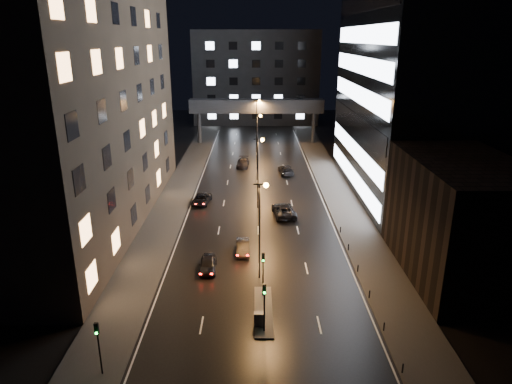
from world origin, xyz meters
TOP-DOWN VIEW (x-y plane):
  - ground at (0.00, 40.00)m, footprint 160.00×160.00m
  - sidewalk_left at (-12.50, 35.00)m, footprint 5.00×110.00m
  - sidewalk_right at (12.50, 35.00)m, footprint 5.00×110.00m
  - building_left at (-22.50, 24.00)m, footprint 15.00×48.00m
  - building_right_low at (20.00, 9.00)m, footprint 10.00×18.00m
  - building_right_glass at (25.00, 36.00)m, footprint 20.00×36.00m
  - building_far at (0.00, 98.00)m, footprint 34.00×14.00m
  - skybridge at (0.00, 70.00)m, footprint 30.00×3.00m
  - median_island at (0.30, 2.00)m, footprint 1.60×8.00m
  - traffic_signal_near at (0.30, 4.49)m, footprint 0.28×0.34m
  - traffic_signal_far at (0.30, -1.01)m, footprint 0.28×0.34m
  - traffic_signal_corner at (-11.50, -6.01)m, footprint 0.28×0.34m
  - bollard_row at (10.20, 6.50)m, footprint 0.12×25.12m
  - streetlight_near at (0.16, 8.00)m, footprint 1.45×0.50m
  - streetlight_mid_a at (0.16, 28.00)m, footprint 1.45×0.50m
  - streetlight_mid_b at (0.16, 48.00)m, footprint 1.45×0.50m
  - streetlight_far at (0.16, 68.00)m, footprint 1.45×0.50m
  - car_away_a at (-5.36, 9.63)m, footprint 1.81×4.23m
  - car_away_b at (-1.80, 13.72)m, footprint 1.59×4.21m
  - car_away_c at (-8.26, 29.75)m, footprint 2.92×5.17m
  - car_away_d at (-2.65, 49.80)m, footprint 2.43×5.38m
  - car_toward_a at (3.51, 24.96)m, footprint 3.42×6.16m
  - car_toward_b at (5.12, 45.12)m, footprint 2.70×5.56m
  - utility_cabinet at (-0.10, -0.22)m, footprint 0.89×0.55m

SIDE VIEW (x-z plane):
  - ground at x=0.00m, z-range 0.00..0.00m
  - sidewalk_left at x=-12.50m, z-range 0.00..0.15m
  - sidewalk_right at x=12.50m, z-range 0.00..0.15m
  - median_island at x=0.30m, z-range 0.00..0.15m
  - bollard_row at x=10.20m, z-range 0.00..0.90m
  - car_away_c at x=-8.26m, z-range 0.00..1.36m
  - car_away_b at x=-1.80m, z-range 0.00..1.37m
  - car_away_a at x=-5.36m, z-range 0.00..1.43m
  - utility_cabinet at x=-0.10m, z-range 0.15..1.36m
  - car_away_d at x=-2.65m, z-range 0.00..1.53m
  - car_toward_b at x=5.12m, z-range 0.00..1.56m
  - car_toward_a at x=3.51m, z-range 0.00..1.63m
  - traffic_signal_corner at x=-11.50m, z-range 0.74..5.14m
  - traffic_signal_near at x=0.30m, z-range 0.89..5.29m
  - traffic_signal_far at x=0.30m, z-range 0.89..5.29m
  - building_right_low at x=20.00m, z-range 0.00..12.00m
  - streetlight_near at x=0.16m, z-range 1.42..11.57m
  - streetlight_mid_a at x=0.16m, z-range 1.42..11.57m
  - streetlight_mid_b at x=0.16m, z-range 1.42..11.57m
  - streetlight_far at x=0.16m, z-range 1.42..11.57m
  - skybridge at x=0.00m, z-range 3.34..13.34m
  - building_far at x=0.00m, z-range 0.00..25.00m
  - building_left at x=-22.50m, z-range 0.00..40.00m
  - building_right_glass at x=25.00m, z-range 0.00..45.00m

